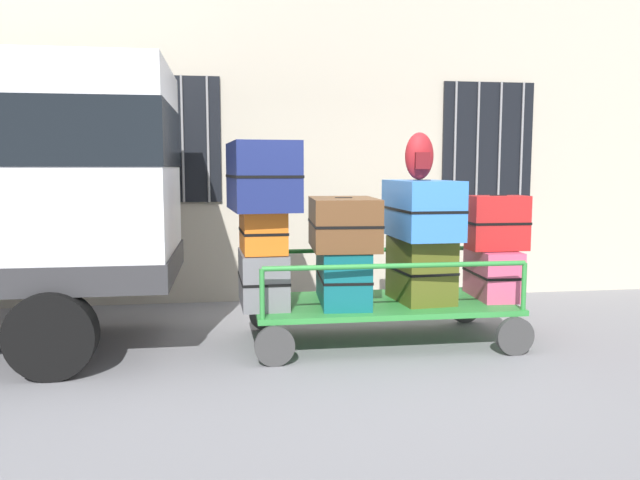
% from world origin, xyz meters
% --- Properties ---
extents(ground_plane, '(40.00, 40.00, 0.00)m').
position_xyz_m(ground_plane, '(0.00, 0.00, 0.00)').
color(ground_plane, gray).
extents(building_wall, '(12.00, 0.38, 5.00)m').
position_xyz_m(building_wall, '(0.00, 2.72, 2.50)').
color(building_wall, '#BCB29E').
rests_on(building_wall, ground).
extents(luggage_cart, '(2.48, 1.26, 0.39)m').
position_xyz_m(luggage_cart, '(0.31, 0.51, 0.34)').
color(luggage_cart, '#2D8438').
rests_on(luggage_cart, ground).
extents(cart_railing, '(2.38, 1.13, 0.45)m').
position_xyz_m(cart_railing, '(0.31, 0.51, 0.76)').
color(cart_railing, '#2D8438').
rests_on(cart_railing, luggage_cart).
extents(suitcase_left_bottom, '(0.45, 0.83, 0.50)m').
position_xyz_m(suitcase_left_bottom, '(-0.82, 0.55, 0.64)').
color(suitcase_left_bottom, slate).
rests_on(suitcase_left_bottom, luggage_cart).
extents(suitcase_left_middle, '(0.42, 0.73, 0.38)m').
position_xyz_m(suitcase_left_middle, '(-0.82, 0.53, 1.08)').
color(suitcase_left_middle, orange).
rests_on(suitcase_left_middle, suitcase_left_bottom).
extents(suitcase_left_top, '(0.66, 1.07, 0.62)m').
position_xyz_m(suitcase_left_top, '(-0.82, 0.51, 1.58)').
color(suitcase_left_top, navy).
rests_on(suitcase_left_top, suitcase_left_middle).
extents(suitcase_midleft_bottom, '(0.51, 1.00, 0.52)m').
position_xyz_m(suitcase_midleft_bottom, '(-0.07, 0.55, 0.65)').
color(suitcase_midleft_bottom, '#0F5960').
rests_on(suitcase_midleft_bottom, luggage_cart).
extents(suitcase_midleft_middle, '(0.66, 0.96, 0.48)m').
position_xyz_m(suitcase_midleft_middle, '(-0.07, 0.50, 1.15)').
color(suitcase_midleft_middle, brown).
rests_on(suitcase_midleft_middle, suitcase_midleft_bottom).
extents(suitcase_center_bottom, '(0.54, 0.73, 0.61)m').
position_xyz_m(suitcase_center_bottom, '(0.69, 0.50, 0.69)').
color(suitcase_center_bottom, '#4C5119').
rests_on(suitcase_center_bottom, luggage_cart).
extents(suitcase_center_middle, '(0.55, 1.01, 0.55)m').
position_xyz_m(suitcase_center_middle, '(0.69, 0.50, 1.27)').
color(suitcase_center_middle, '#3372C6').
rests_on(suitcase_center_middle, suitcase_center_bottom).
extents(suitcase_midright_bottom, '(0.41, 0.74, 0.48)m').
position_xyz_m(suitcase_midright_bottom, '(1.44, 0.55, 0.63)').
color(suitcase_midright_bottom, '#CC4C72').
rests_on(suitcase_midright_bottom, luggage_cart).
extents(suitcase_midright_middle, '(0.56, 0.31, 0.53)m').
position_xyz_m(suitcase_midright_middle, '(1.44, 0.48, 1.13)').
color(suitcase_midright_middle, '#B21E1E').
rests_on(suitcase_midright_middle, suitcase_midright_bottom).
extents(backpack, '(0.27, 0.22, 0.44)m').
position_xyz_m(backpack, '(0.65, 0.49, 1.77)').
color(backpack, maroon).
rests_on(backpack, suitcase_center_middle).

